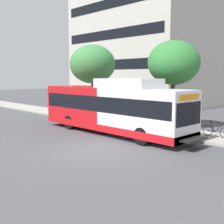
# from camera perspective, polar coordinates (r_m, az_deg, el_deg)

# --- Properties ---
(ground_plane) EXTENTS (120.00, 120.00, 0.00)m
(ground_plane) POSITION_cam_1_polar(r_m,az_deg,el_deg) (21.60, -17.50, -3.39)
(ground_plane) COLOR #4C4C51
(sidewalk_curb) EXTENTS (3.00, 56.00, 0.14)m
(sidewalk_curb) POSITION_cam_1_polar(r_m,az_deg,el_deg) (23.95, -0.12, -1.88)
(sidewalk_curb) COLOR #A8A399
(sidewalk_curb) RESTS_ON ground
(transit_bus) EXTENTS (2.58, 12.25, 3.65)m
(transit_bus) POSITION_cam_1_polar(r_m,az_deg,el_deg) (19.14, 0.08, 0.79)
(transit_bus) COLOR white
(transit_bus) RESTS_ON ground
(bicycle_parked) EXTENTS (0.52, 1.76, 1.02)m
(bicycle_parked) POSITION_cam_1_polar(r_m,az_deg,el_deg) (18.62, 19.81, -3.37)
(bicycle_parked) COLOR black
(bicycle_parked) RESTS_ON sidewalk_curb
(street_tree_near_stop) EXTENTS (3.63, 3.63, 6.13)m
(street_tree_near_stop) POSITION_cam_1_polar(r_m,az_deg,el_deg) (20.95, 12.03, 9.42)
(street_tree_near_stop) COLOR #4C3823
(street_tree_near_stop) RESTS_ON sidewalk_curb
(street_tree_mid_block) EXTENTS (4.08, 4.08, 6.46)m
(street_tree_mid_block) POSITION_cam_1_polar(r_m,az_deg,el_deg) (26.38, -3.85, 9.34)
(street_tree_mid_block) COLOR #4C3823
(street_tree_mid_block) RESTS_ON sidewalk_curb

